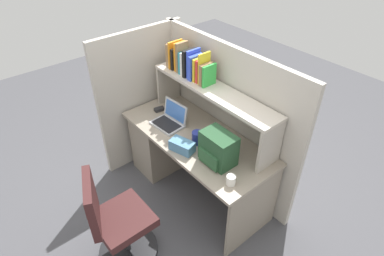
{
  "coord_description": "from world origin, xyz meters",
  "views": [
    {
      "loc": [
        1.86,
        -1.59,
        2.65
      ],
      "look_at": [
        0.0,
        -0.05,
        0.85
      ],
      "focal_mm": 30.48,
      "sensor_mm": 36.0,
      "label": 1
    }
  ],
  "objects": [
    {
      "name": "cubicle_partition_left",
      "position": [
        -0.85,
        -0.05,
        0.78
      ],
      "size": [
        0.05,
        1.06,
        1.55
      ],
      "primitive_type": "cube",
      "color": "#BCB5A8",
      "rests_on": "ground_plane"
    },
    {
      "name": "cubicle_partition_rear",
      "position": [
        0.0,
        0.38,
        0.78
      ],
      "size": [
        1.84,
        0.05,
        1.55
      ],
      "primitive_type": "cube",
      "color": "#BCB5A8",
      "rests_on": "ground_plane"
    },
    {
      "name": "overhead_hutch",
      "position": [
        0.0,
        0.2,
        1.08
      ],
      "size": [
        1.44,
        0.28,
        0.45
      ],
      "color": "#B3A99C",
      "rests_on": "desk"
    },
    {
      "name": "backpack",
      "position": [
        0.39,
        -0.09,
        0.87
      ],
      "size": [
        0.3,
        0.22,
        0.29
      ],
      "color": "#264C2D",
      "rests_on": "desk"
    },
    {
      "name": "snack_canister",
      "position": [
        0.09,
        -0.06,
        0.79
      ],
      "size": [
        0.1,
        0.1,
        0.13
      ],
      "primitive_type": "cylinder",
      "color": "navy",
      "rests_on": "desk"
    },
    {
      "name": "office_chair",
      "position": [
        0.17,
        -1.0,
        0.39
      ],
      "size": [
        0.53,
        0.55,
        0.93
      ],
      "rotation": [
        0.0,
        0.0,
        2.74
      ],
      "color": "black",
      "rests_on": "ground_plane"
    },
    {
      "name": "paper_cup",
      "position": [
        0.65,
        -0.19,
        0.77
      ],
      "size": [
        0.08,
        0.08,
        0.08
      ],
      "primitive_type": "cylinder",
      "color": "white",
      "rests_on": "desk"
    },
    {
      "name": "laptop",
      "position": [
        -0.32,
        -0.07,
        0.78
      ],
      "size": [
        0.33,
        0.27,
        0.22
      ],
      "color": "#B7BABF",
      "rests_on": "desk"
    },
    {
      "name": "reference_books_on_shelf",
      "position": [
        -0.35,
        0.2,
        1.3
      ],
      "size": [
        0.57,
        0.17,
        0.3
      ],
      "color": "olive",
      "rests_on": "overhead_hutch"
    },
    {
      "name": "computer_mouse",
      "position": [
        -0.59,
        -0.01,
        0.75
      ],
      "size": [
        0.08,
        0.11,
        0.03
      ],
      "primitive_type": "cube",
      "rotation": [
        0.0,
        0.0,
        -0.18
      ],
      "color": "#262628",
      "rests_on": "desk"
    },
    {
      "name": "desk",
      "position": [
        -0.39,
        0.0,
        0.4
      ],
      "size": [
        1.6,
        0.7,
        0.73
      ],
      "color": "gray",
      "rests_on": "ground_plane"
    },
    {
      "name": "ground_plane",
      "position": [
        0.0,
        0.0,
        0.0
      ],
      "size": [
        8.0,
        8.0,
        0.0
      ],
      "primitive_type": "plane",
      "color": "#4C4C51"
    },
    {
      "name": "tissue_box",
      "position": [
        0.08,
        -0.23,
        0.78
      ],
      "size": [
        0.24,
        0.18,
        0.1
      ],
      "primitive_type": "cube",
      "rotation": [
        0.0,
        0.0,
        0.29
      ],
      "color": "teal",
      "rests_on": "desk"
    }
  ]
}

